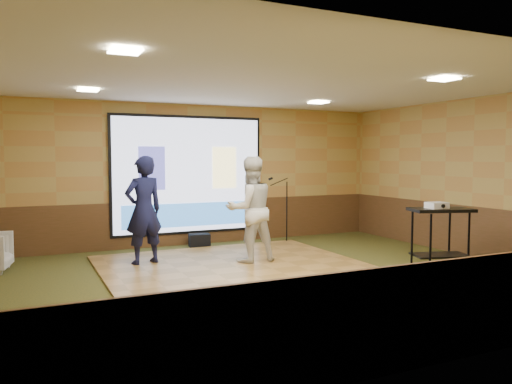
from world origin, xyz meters
name	(u,v)px	position (x,y,z in m)	size (l,w,h in m)	color
ground	(257,280)	(0.00, 0.00, 0.00)	(9.00, 9.00, 0.00)	#2B391A
room_shell	(257,143)	(0.00, 0.00, 2.09)	(9.04, 7.04, 3.02)	#B09149
wainscot_back	(189,222)	(0.00, 3.48, 0.47)	(9.00, 0.04, 0.95)	#483218
wainscot_front	(422,315)	(0.00, -3.48, 0.47)	(9.00, 0.04, 0.95)	#483218
wainscot_right	(470,231)	(4.48, 0.00, 0.47)	(0.04, 7.00, 0.95)	#483218
projector_screen	(189,176)	(0.00, 3.44, 1.47)	(3.32, 0.06, 2.52)	black
downlight_nw	(88,90)	(-2.20, 1.80, 2.97)	(0.32, 0.32, 0.02)	#FFF0BF
downlight_ne	(319,103)	(2.20, 1.80, 2.97)	(0.32, 0.32, 0.02)	#FFF0BF
downlight_sw	(125,51)	(-2.20, -1.50, 2.97)	(0.32, 0.32, 0.02)	#FFF0BF
downlight_se	(444,79)	(2.20, -1.50, 2.97)	(0.32, 0.32, 0.02)	#FFF0BF
dance_floor	(229,264)	(0.03, 1.23, 0.02)	(4.36, 3.32, 0.03)	#A1763B
player_left	(144,210)	(-1.33, 1.80, 0.97)	(0.68, 0.45, 1.87)	#121539
player_right	(250,209)	(0.42, 1.18, 0.96)	(0.90, 0.70, 1.86)	silver
av_table	(441,226)	(3.02, -0.69, 0.74)	(0.99, 0.52, 1.04)	black
projector	(437,205)	(2.94, -0.68, 1.09)	(0.31, 0.26, 0.10)	white
mic_stand	(285,220)	(1.98, 2.81, 0.49)	(0.57, 0.23, 1.45)	black
duffel_bag	(199,240)	(0.12, 3.12, 0.13)	(0.43, 0.29, 0.27)	black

